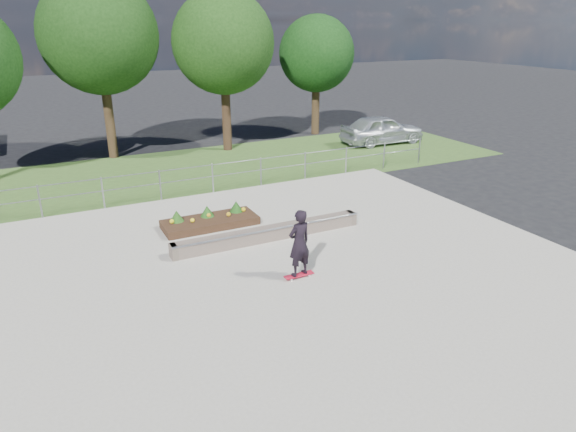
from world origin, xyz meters
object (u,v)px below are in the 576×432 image
Objects in this scene: grind_ledge at (269,233)px; planter_bed at (210,220)px; parked_car at (382,129)px; skateboarder at (299,243)px.

grind_ledge is 2.00× the size of planter_bed.
parked_car reaches higher than planter_bed.
skateboarder is at bearing -97.50° from grind_ledge.
grind_ledge is 1.32× the size of parked_car.
planter_bed is (-1.24, 1.90, -0.02)m from grind_ledge.
skateboarder is at bearing -78.54° from planter_bed.
grind_ledge is 3.24× the size of skateboarder.
grind_ledge is at bearing 132.79° from parked_car.
planter_bed is 1.62× the size of skateboarder.
parked_car is at bearing 46.36° from skateboarder.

